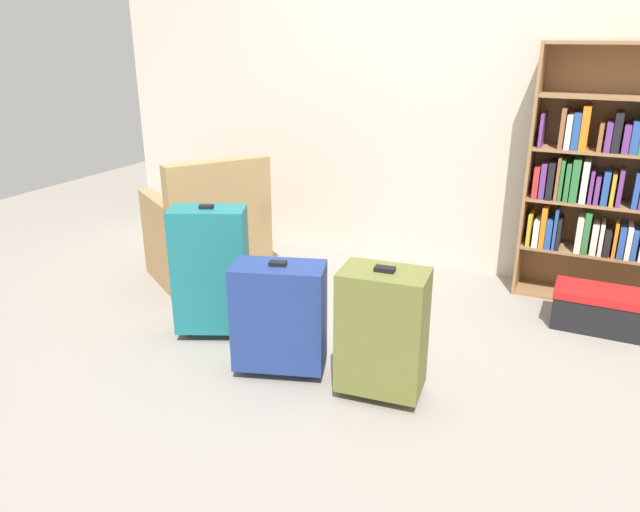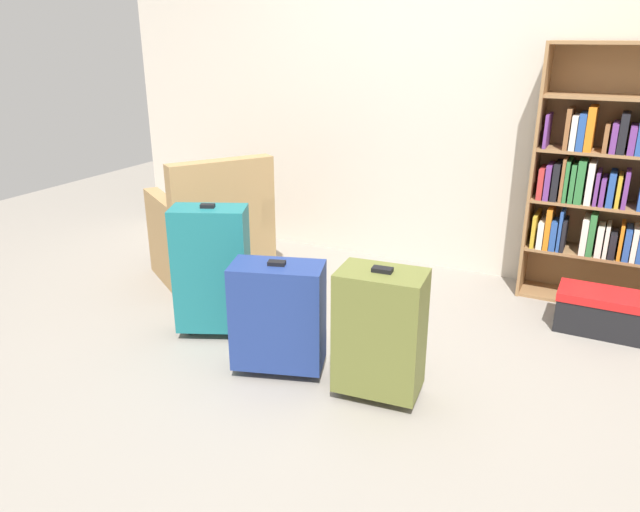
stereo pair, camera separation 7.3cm
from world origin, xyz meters
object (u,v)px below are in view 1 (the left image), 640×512
at_px(mug, 267,280).
at_px(suitcase_teal, 211,270).
at_px(storage_box, 598,308).
at_px(suitcase_olive, 382,331).
at_px(armchair, 208,237).
at_px(bookshelf, 608,182).
at_px(suitcase_navy_blue, 279,316).

xyz_separation_m(mug, suitcase_teal, (0.08, -0.76, 0.36)).
distance_m(mug, storage_box, 2.11).
xyz_separation_m(suitcase_olive, suitcase_teal, (-1.09, 0.17, 0.06)).
bearing_deg(armchair, suitcase_olive, -28.38).
xyz_separation_m(bookshelf, storage_box, (0.06, -0.45, -0.66)).
relative_size(bookshelf, suitcase_navy_blue, 2.64).
height_order(storage_box, suitcase_navy_blue, suitcase_navy_blue).
bearing_deg(mug, suitcase_teal, -83.64).
xyz_separation_m(mug, storage_box, (2.09, 0.30, 0.08)).
xyz_separation_m(storage_box, suitcase_olive, (-0.92, -1.23, 0.22)).
xyz_separation_m(mug, suitcase_navy_blue, (0.63, -0.95, 0.27)).
distance_m(mug, suitcase_teal, 0.84).
xyz_separation_m(storage_box, suitcase_teal, (-2.01, -1.05, 0.28)).
xyz_separation_m(armchair, suitcase_olive, (1.61, -0.87, 0.03)).
bearing_deg(bookshelf, armchair, -161.87).
bearing_deg(suitcase_teal, suitcase_navy_blue, -19.50).
height_order(bookshelf, suitcase_teal, bookshelf).
bearing_deg(armchair, storage_box, 8.02).
height_order(bookshelf, suitcase_navy_blue, bookshelf).
height_order(bookshelf, storage_box, bookshelf).
distance_m(armchair, mug, 0.52).
xyz_separation_m(bookshelf, suitcase_olive, (-0.86, -1.68, -0.44)).
bearing_deg(suitcase_olive, suitcase_navy_blue, -177.75).
xyz_separation_m(suitcase_navy_blue, suitcase_teal, (-0.55, 0.19, 0.09)).
distance_m(armchair, suitcase_olive, 1.83).
bearing_deg(bookshelf, storage_box, -83.08).
bearing_deg(mug, bookshelf, 20.26).
bearing_deg(mug, storage_box, 8.11).
xyz_separation_m(bookshelf, suitcase_navy_blue, (-1.40, -1.70, -0.47)).
relative_size(bookshelf, storage_box, 3.23).
height_order(suitcase_olive, suitcase_teal, suitcase_teal).
relative_size(storage_box, suitcase_teal, 0.64).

